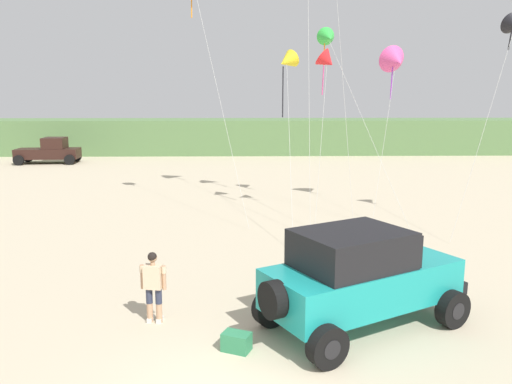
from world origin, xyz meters
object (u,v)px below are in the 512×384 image
object	(u,v)px
kite_yellow_diamond	(327,61)
kite_red_delta	(396,61)
person_watching	(153,283)
distant_pickup	(50,151)
cooler_box	(236,342)
kite_purple_stunt	(287,62)
jeep	(360,276)
kite_orange_streamer	(328,38)

from	to	relation	value
kite_yellow_diamond	kite_red_delta	distance (m)	3.65
person_watching	distant_pickup	world-z (taller)	distant_pickup
cooler_box	kite_purple_stunt	xyz separation A→B (m)	(1.95, 12.26, 6.31)
person_watching	kite_red_delta	size ratio (longest dim) A/B	0.23
jeep	kite_red_delta	world-z (taller)	kite_red_delta
kite_purple_stunt	person_watching	bearing A→B (deg)	-109.42
jeep	cooler_box	xyz separation A→B (m)	(-2.72, -1.03, -1.01)
distant_pickup	cooler_box	bearing A→B (deg)	-63.61
distant_pickup	kite_purple_stunt	world-z (taller)	kite_purple_stunt
kite_orange_streamer	kite_yellow_diamond	distance (m)	2.54
cooler_box	kite_red_delta	xyz separation A→B (m)	(6.76, 13.08, 6.38)
kite_purple_stunt	kite_red_delta	bearing A→B (deg)	9.66
cooler_box	kite_orange_streamer	world-z (taller)	kite_orange_streamer
distant_pickup	kite_red_delta	size ratio (longest dim) A/B	0.64
jeep	cooler_box	world-z (taller)	jeep
jeep	kite_purple_stunt	size ratio (longest dim) A/B	0.71
distant_pickup	kite_red_delta	distance (m)	27.88
kite_red_delta	person_watching	bearing A→B (deg)	-126.49
distant_pickup	kite_orange_streamer	world-z (taller)	kite_orange_streamer
person_watching	jeep	bearing A→B (deg)	-4.34
cooler_box	distant_pickup	world-z (taller)	distant_pickup
person_watching	cooler_box	world-z (taller)	person_watching
distant_pickup	kite_purple_stunt	xyz separation A→B (m)	(16.74, -17.57, 5.56)
person_watching	kite_purple_stunt	xyz separation A→B (m)	(3.84, 10.88, 5.56)
jeep	kite_red_delta	xyz separation A→B (m)	(4.04, 12.05, 5.37)
jeep	kite_yellow_diamond	distance (m)	11.69
person_watching	distant_pickup	distance (m)	31.24
distant_pickup	kite_orange_streamer	bearing A→B (deg)	-40.88
cooler_box	kite_yellow_diamond	xyz separation A→B (m)	(3.51, 11.44, 6.28)
jeep	person_watching	bearing A→B (deg)	175.66
cooler_box	kite_yellow_diamond	bearing A→B (deg)	96.40
kite_orange_streamer	kite_purple_stunt	bearing A→B (deg)	-143.70
kite_purple_stunt	kite_red_delta	distance (m)	4.89
jeep	person_watching	size ratio (longest dim) A/B	2.99
jeep	cooler_box	bearing A→B (deg)	-159.33
distant_pickup	kite_orange_streamer	size ratio (longest dim) A/B	0.58
cooler_box	distant_pickup	distance (m)	33.31
person_watching	kite_red_delta	world-z (taller)	kite_red_delta
distant_pickup	kite_yellow_diamond	size ratio (longest dim) A/B	0.68
cooler_box	kite_purple_stunt	size ratio (longest dim) A/B	0.08
kite_purple_stunt	kite_red_delta	world-z (taller)	kite_red_delta
jeep	kite_yellow_diamond	world-z (taller)	kite_yellow_diamond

